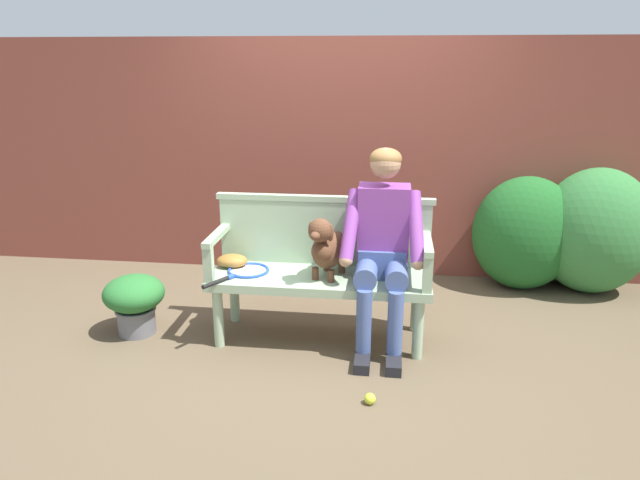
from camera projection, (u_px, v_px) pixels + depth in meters
ground_plane at (320, 337)px, 4.13m from camera, size 40.00×40.00×0.00m
brick_garden_fence at (341, 158)px, 5.25m from camera, size 8.00×0.30×2.07m
hedge_bush_mid_left at (525, 233)px, 4.89m from camera, size 0.87×0.65×0.97m
hedge_bush_mid_right at (595, 231)px, 4.80m from camera, size 0.92×0.75×1.06m
garden_bench at (320, 284)px, 4.01m from camera, size 1.50×0.53×0.48m
bench_backrest at (324, 230)px, 4.14m from camera, size 1.54×0.06×0.50m
bench_armrest_left_end at (214, 247)px, 3.93m from camera, size 0.06×0.53×0.28m
bench_armrest_right_end at (427, 255)px, 3.76m from camera, size 0.06×0.53×0.28m
person_seated at (383, 241)px, 3.84m from camera, size 0.56×0.67×1.35m
dog_on_bench at (327, 247)px, 3.87m from camera, size 0.29×0.44×0.44m
tennis_racket at (246, 271)px, 4.03m from camera, size 0.42×0.56×0.03m
baseball_glove at (232, 261)px, 4.13m from camera, size 0.23×0.18×0.09m
tennis_ball at (370, 399)px, 3.33m from camera, size 0.07×0.07×0.07m
potted_plant at (134, 300)px, 4.13m from camera, size 0.43×0.43×0.43m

